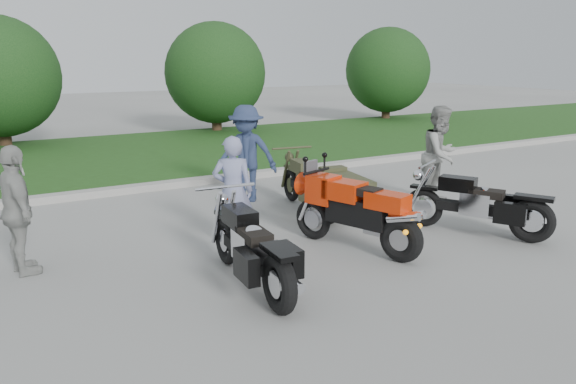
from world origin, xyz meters
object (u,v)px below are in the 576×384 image
cruiser_right (482,207)px  person_grey (440,154)px  cruiser_sidecar (331,188)px  cruiser_left (253,252)px  person_stripe (233,191)px  sportbike_red (358,210)px  person_back (17,211)px  person_denim (247,154)px

cruiser_right → person_grey: 2.19m
cruiser_sidecar → cruiser_left: bearing=-130.1°
cruiser_left → cruiser_right: cruiser_left is taller
person_stripe → person_grey: 4.57m
sportbike_red → person_back: bearing=142.1°
sportbike_red → cruiser_right: bearing=-29.6°
cruiser_left → person_back: 3.13m
cruiser_right → cruiser_sidecar: (-1.24, 2.41, -0.04)m
person_grey → person_denim: bearing=134.5°
sportbike_red → person_grey: person_grey is taller
person_grey → person_denim: (-3.21, 1.97, 0.00)m
cruiser_left → person_stripe: size_ratio=1.45×
sportbike_red → person_back: 4.61m
cruiser_right → person_denim: (-2.24, 3.88, 0.48)m
cruiser_right → person_denim: person_denim is taller
person_grey → person_back: 7.47m
person_stripe → sportbike_red: bearing=168.2°
person_denim → cruiser_sidecar: bearing=-13.3°
sportbike_red → person_denim: person_denim is taller
cruiser_right → cruiser_sidecar: cruiser_right is taller
person_grey → sportbike_red: bearing=-168.5°
cruiser_left → person_denim: person_denim is taller
cruiser_right → person_stripe: person_stripe is taller
person_stripe → person_denim: bearing=-92.8°
sportbike_red → cruiser_sidecar: (0.92, 2.00, -0.19)m
cruiser_sidecar → person_stripe: person_stripe is taller
person_back → cruiser_right: bearing=-115.3°
sportbike_red → cruiser_left: sportbike_red is taller
sportbike_red → cruiser_sidecar: 2.21m
cruiser_left → person_stripe: person_stripe is taller
cruiser_left → cruiser_right: 4.11m
cruiser_right → person_denim: size_ratio=1.14×
cruiser_right → person_back: (-6.50, 1.93, 0.39)m
sportbike_red → person_denim: bearing=72.7°
cruiser_left → person_back: person_back is taller
cruiser_left → cruiser_sidecar: (2.88, 2.47, -0.05)m
person_denim → person_back: 4.69m
cruiser_sidecar → person_stripe: (-2.36, -0.80, 0.41)m
person_grey → person_back: size_ratio=1.10×
cruiser_sidecar → person_denim: 1.85m
cruiser_left → cruiser_sidecar: 3.79m
person_stripe → person_back: (-2.91, 0.31, 0.02)m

